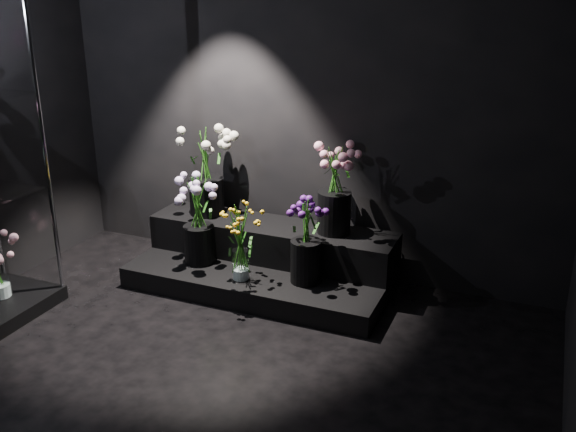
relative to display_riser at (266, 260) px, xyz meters
The scene contains 8 objects.
floor 1.63m from the display_riser, 84.59° to the right, with size 4.00×4.00×0.00m, color black.
wall_back 1.29m from the display_riser, 68.51° to the left, with size 4.00×4.00×0.00m, color black.
display_riser is the anchor object (origin of this frame).
bouquet_orange_bells 0.44m from the display_riser, 97.19° to the right, with size 0.33×0.33×0.57m.
bouquet_lilac 0.62m from the display_riser, 158.70° to the right, with size 0.39×0.39×0.67m.
bouquet_purple 0.56m from the display_riser, 25.43° to the right, with size 0.36×0.36×0.61m.
bouquet_cream_roses 0.88m from the display_riser, 166.28° to the left, with size 0.50×0.50×0.69m.
bouquet_pink_roses 0.82m from the display_riser, 16.42° to the left, with size 0.42×0.42×0.67m.
Camera 1 is at (1.75, -2.46, 2.20)m, focal length 40.00 mm.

